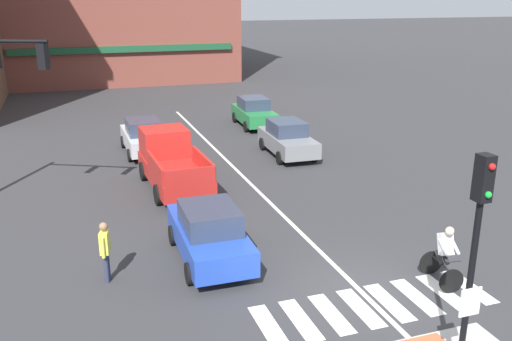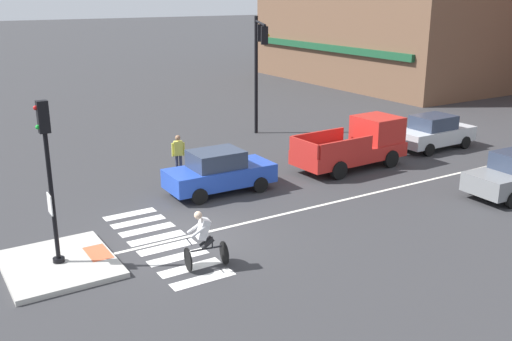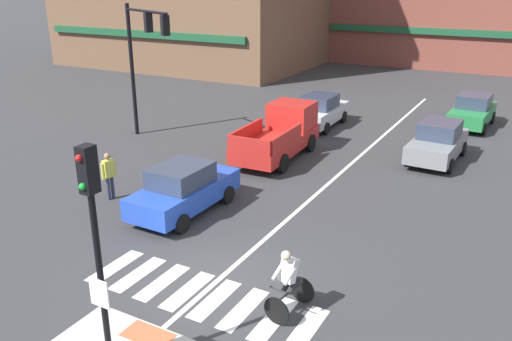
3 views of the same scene
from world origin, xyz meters
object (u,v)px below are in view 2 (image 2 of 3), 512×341
at_px(car_blue_westbound_near, 219,172).
at_px(car_silver_westbound_distant, 434,132).
at_px(traffic_light_mast, 259,56).
at_px(signal_pole, 48,168).
at_px(cyclist, 204,238).
at_px(pickup_truck_red_westbound_far, 358,145).
at_px(pedestrian_at_curb_left, 178,151).

relative_size(car_blue_westbound_near, car_silver_westbound_distant, 1.00).
relative_size(traffic_light_mast, car_blue_westbound_near, 1.48).
bearing_deg(signal_pole, car_silver_westbound_distant, 100.26).
relative_size(car_blue_westbound_near, cyclist, 2.46).
bearing_deg(car_blue_westbound_near, signal_pole, -64.73).
bearing_deg(pickup_truck_red_westbound_far, traffic_light_mast, -171.06).
xyz_separation_m(car_silver_westbound_distant, pedestrian_at_curb_left, (-2.69, -12.21, 0.17)).
bearing_deg(traffic_light_mast, car_blue_westbound_near, -42.19).
bearing_deg(pedestrian_at_curb_left, signal_pole, -46.59).
distance_m(pickup_truck_red_westbound_far, cyclist, 11.32).
xyz_separation_m(pickup_truck_red_westbound_far, pedestrian_at_curb_left, (-3.04, -7.07, 0.00)).
distance_m(car_blue_westbound_near, car_silver_westbound_distant, 11.85).
height_order(car_silver_westbound_distant, cyclist, cyclist).
height_order(signal_pole, pedestrian_at_curb_left, signal_pole).
height_order(car_blue_westbound_near, car_silver_westbound_distant, same).
xyz_separation_m(traffic_light_mast, car_silver_westbound_distant, (6.10, 6.16, -3.41)).
height_order(signal_pole, pickup_truck_red_westbound_far, signal_pole).
distance_m(signal_pole, car_blue_westbound_near, 7.76).
distance_m(car_blue_westbound_near, cyclist, 6.33).
relative_size(car_blue_westbound_near, pedestrian_at_curb_left, 2.47).
xyz_separation_m(signal_pole, pickup_truck_red_westbound_far, (-3.02, 13.47, -1.88)).
bearing_deg(car_silver_westbound_distant, pickup_truck_red_westbound_far, -86.07).
xyz_separation_m(pickup_truck_red_westbound_far, cyclist, (5.18, -10.07, -0.11)).
distance_m(signal_pole, car_silver_westbound_distant, 19.03).
bearing_deg(car_blue_westbound_near, car_silver_westbound_distant, 90.86).
bearing_deg(car_silver_westbound_distant, cyclist, -70.00).
height_order(traffic_light_mast, car_silver_westbound_distant, traffic_light_mast).
bearing_deg(signal_pole, pickup_truck_red_westbound_far, 102.63).
height_order(car_blue_westbound_near, pedestrian_at_curb_left, pedestrian_at_curb_left).
distance_m(signal_pole, traffic_light_mast, 15.71).
height_order(traffic_light_mast, car_blue_westbound_near, traffic_light_mast).
bearing_deg(car_blue_westbound_near, pickup_truck_red_westbound_far, 88.50).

